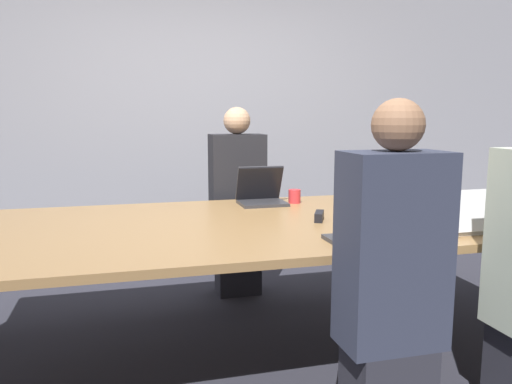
{
  "coord_description": "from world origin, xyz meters",
  "views": [
    {
      "loc": [
        -0.68,
        -2.64,
        1.35
      ],
      "look_at": [
        0.05,
        0.1,
        0.92
      ],
      "focal_mm": 35.0,
      "sensor_mm": 36.0,
      "label": 1
    }
  ],
  "objects_px": {
    "laptop_far_center": "(261,193)",
    "person_far_center": "(237,205)",
    "cup_near_right": "(411,227)",
    "cup_far_center": "(294,196)",
    "stapler": "(319,216)",
    "person_near_midright": "(391,287)",
    "laptop_near_right": "(457,221)",
    "laptop_near_midright": "(366,229)"
  },
  "relations": [
    {
      "from": "cup_near_right",
      "to": "cup_far_center",
      "type": "relative_size",
      "value": 0.89
    },
    {
      "from": "laptop_near_midright",
      "to": "cup_near_right",
      "type": "relative_size",
      "value": 3.94
    },
    {
      "from": "cup_far_center",
      "to": "laptop_near_midright",
      "type": "bearing_deg",
      "value": -92.39
    },
    {
      "from": "cup_near_right",
      "to": "stapler",
      "type": "distance_m",
      "value": 0.53
    },
    {
      "from": "person_near_midright",
      "to": "cup_far_center",
      "type": "xyz_separation_m",
      "value": [
        0.11,
        1.48,
        0.13
      ]
    },
    {
      "from": "laptop_near_midright",
      "to": "person_far_center",
      "type": "height_order",
      "value": "person_far_center"
    },
    {
      "from": "laptop_far_center",
      "to": "cup_far_center",
      "type": "relative_size",
      "value": 3.41
    },
    {
      "from": "person_near_midright",
      "to": "cup_far_center",
      "type": "relative_size",
      "value": 15.56
    },
    {
      "from": "laptop_near_right",
      "to": "person_far_center",
      "type": "xyz_separation_m",
      "value": [
        -0.78,
        1.51,
        -0.15
      ]
    },
    {
      "from": "laptop_near_midright",
      "to": "person_near_midright",
      "type": "relative_size",
      "value": 0.22
    },
    {
      "from": "cup_near_right",
      "to": "laptop_far_center",
      "type": "distance_m",
      "value": 1.15
    },
    {
      "from": "laptop_far_center",
      "to": "person_near_midright",
      "type": "bearing_deg",
      "value": -85.68
    },
    {
      "from": "cup_near_right",
      "to": "cup_far_center",
      "type": "bearing_deg",
      "value": 104.59
    },
    {
      "from": "cup_near_right",
      "to": "stapler",
      "type": "relative_size",
      "value": 0.52
    },
    {
      "from": "laptop_far_center",
      "to": "person_far_center",
      "type": "relative_size",
      "value": 0.22
    },
    {
      "from": "person_far_center",
      "to": "laptop_near_midright",
      "type": "bearing_deg",
      "value": -81.28
    },
    {
      "from": "person_near_midright",
      "to": "laptop_near_midright",
      "type": "bearing_deg",
      "value": -100.77
    },
    {
      "from": "person_near_midright",
      "to": "stapler",
      "type": "xyz_separation_m",
      "value": [
        0.06,
        0.89,
        0.11
      ]
    },
    {
      "from": "laptop_near_right",
      "to": "person_far_center",
      "type": "distance_m",
      "value": 1.71
    },
    {
      "from": "stapler",
      "to": "laptop_near_right",
      "type": "bearing_deg",
      "value": -14.18
    },
    {
      "from": "laptop_near_midright",
      "to": "stapler",
      "type": "xyz_separation_m",
      "value": [
        -0.01,
        0.54,
        -0.04
      ]
    },
    {
      "from": "cup_near_right",
      "to": "laptop_far_center",
      "type": "height_order",
      "value": "laptop_far_center"
    },
    {
      "from": "laptop_near_midright",
      "to": "laptop_near_right",
      "type": "height_order",
      "value": "laptop_near_midright"
    },
    {
      "from": "cup_near_right",
      "to": "person_far_center",
      "type": "distance_m",
      "value": 1.58
    },
    {
      "from": "laptop_near_right",
      "to": "cup_far_center",
      "type": "relative_size",
      "value": 3.51
    },
    {
      "from": "laptop_far_center",
      "to": "cup_far_center",
      "type": "bearing_deg",
      "value": -7.2
    },
    {
      "from": "laptop_near_right",
      "to": "laptop_far_center",
      "type": "xyz_separation_m",
      "value": [
        -0.72,
        1.08,
        0.01
      ]
    },
    {
      "from": "laptop_far_center",
      "to": "laptop_near_right",
      "type": "bearing_deg",
      "value": -56.18
    },
    {
      "from": "person_far_center",
      "to": "laptop_far_center",
      "type": "bearing_deg",
      "value": -81.84
    },
    {
      "from": "laptop_near_right",
      "to": "cup_near_right",
      "type": "height_order",
      "value": "laptop_near_right"
    },
    {
      "from": "laptop_near_right",
      "to": "stapler",
      "type": "distance_m",
      "value": 0.72
    },
    {
      "from": "person_far_center",
      "to": "stapler",
      "type": "xyz_separation_m",
      "value": [
        0.23,
        -1.05,
        0.11
      ]
    },
    {
      "from": "laptop_near_midright",
      "to": "laptop_far_center",
      "type": "bearing_deg",
      "value": -81.07
    },
    {
      "from": "laptop_far_center",
      "to": "stapler",
      "type": "bearing_deg",
      "value": -74.31
    },
    {
      "from": "person_near_midright",
      "to": "stapler",
      "type": "distance_m",
      "value": 0.9
    },
    {
      "from": "cup_far_center",
      "to": "person_far_center",
      "type": "bearing_deg",
      "value": 121.84
    },
    {
      "from": "cup_far_center",
      "to": "stapler",
      "type": "xyz_separation_m",
      "value": [
        -0.06,
        -0.58,
        -0.02
      ]
    },
    {
      "from": "cup_far_center",
      "to": "stapler",
      "type": "distance_m",
      "value": 0.58
    },
    {
      "from": "person_far_center",
      "to": "cup_far_center",
      "type": "distance_m",
      "value": 0.57
    },
    {
      "from": "cup_near_right",
      "to": "person_far_center",
      "type": "relative_size",
      "value": 0.06
    },
    {
      "from": "laptop_far_center",
      "to": "person_far_center",
      "type": "height_order",
      "value": "person_far_center"
    },
    {
      "from": "laptop_far_center",
      "to": "stapler",
      "type": "height_order",
      "value": "laptop_far_center"
    }
  ]
}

